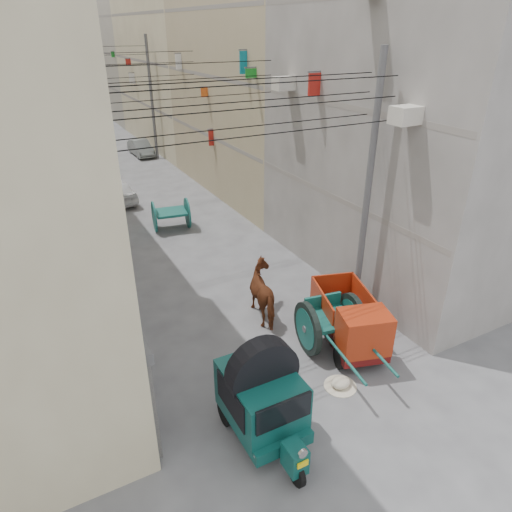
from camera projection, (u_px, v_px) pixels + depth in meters
ground at (404, 504)px, 8.99m from camera, size 140.00×140.00×0.00m
building_row_right at (180, 54)px, 36.32m from camera, size 8.00×62.00×14.00m
end_cap_building at (36, 43)px, 58.07m from camera, size 22.00×10.00×13.00m
shutters_left at (90, 264)px, 14.85m from camera, size 0.18×14.40×2.88m
signboards at (121, 130)px, 24.50m from camera, size 8.22×40.52×5.67m
ac_units at (344, 64)px, 13.21m from camera, size 0.70×6.55×3.35m
utility_poles at (144, 136)px, 20.58m from camera, size 7.40×22.20×8.00m
overhead_cables at (155, 75)px, 17.28m from camera, size 7.40×22.52×1.12m
auto_rickshaw at (262, 395)px, 10.03m from camera, size 1.61×2.82×1.98m
tonga_cart at (330, 323)px, 13.09m from camera, size 1.82×3.57×1.54m
mini_truck at (353, 327)px, 12.91m from camera, size 2.16×3.28×1.70m
second_cart at (171, 214)px, 20.84m from camera, size 1.80×1.64×1.41m
feed_sack at (341, 382)px, 11.86m from camera, size 0.53×0.43×0.27m
horse at (267, 293)px, 14.44m from camera, size 1.17×2.14×1.72m
distant_car_white at (114, 190)px, 24.21m from camera, size 1.99×3.93×1.28m
distant_car_grey at (141, 148)px, 33.00m from camera, size 1.24×3.32×1.08m
distant_car_green at (79, 121)px, 41.86m from camera, size 2.27×4.56×1.27m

